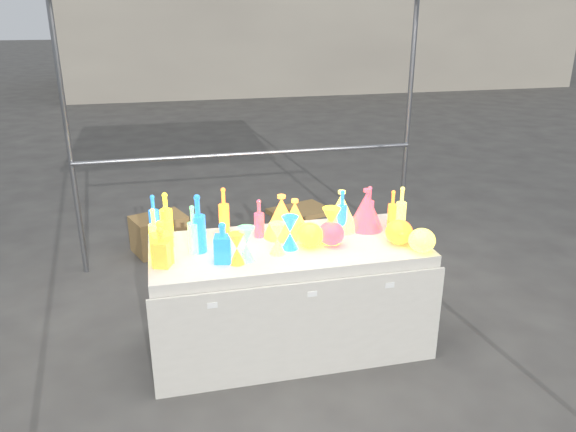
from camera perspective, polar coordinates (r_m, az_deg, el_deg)
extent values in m
plane|color=#62605B|center=(4.06, 0.00, -12.64)|extent=(80.00, 80.00, 0.00)
cylinder|color=gray|center=(4.97, -21.44, 7.26)|extent=(0.04, 0.04, 2.40)
cylinder|color=gray|center=(5.42, 12.08, 9.23)|extent=(0.04, 0.04, 2.40)
cylinder|color=gray|center=(4.99, -3.87, 6.33)|extent=(3.00, 0.04, 0.04)
cube|color=silver|center=(3.87, 0.00, -7.99)|extent=(1.80, 0.80, 0.75)
cube|color=silver|center=(3.54, 1.56, -11.66)|extent=(1.84, 0.02, 0.68)
cube|color=white|center=(3.32, -7.69, -8.99)|extent=(0.06, 0.00, 0.03)
cube|color=white|center=(3.41, 2.48, -7.93)|extent=(0.06, 0.00, 0.03)
cube|color=white|center=(3.56, 10.31, -6.93)|extent=(0.06, 0.00, 0.03)
cube|color=#AF864F|center=(5.52, -12.91, -1.76)|extent=(0.58, 0.50, 0.35)
cube|color=#AF864F|center=(6.39, 1.21, 0.45)|extent=(0.76, 0.64, 0.06)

